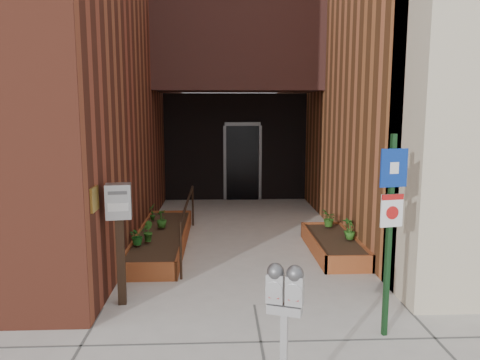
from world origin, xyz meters
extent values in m
plane|color=#9E9991|center=(0.00, 0.00, 0.00)|extent=(80.00, 80.00, 0.00)
cube|color=#9A572C|center=(6.00, 7.15, 5.00)|extent=(8.00, 13.70, 10.00)
cube|color=#BFB193|center=(2.55, 0.20, 2.20)|extent=(1.10, 1.20, 4.40)
cube|color=black|center=(0.00, 6.00, 4.00)|extent=(4.20, 2.00, 2.00)
cube|color=black|center=(0.00, 7.40, 1.50)|extent=(4.00, 0.30, 3.00)
cube|color=black|center=(0.20, 7.22, 1.05)|extent=(0.90, 0.06, 2.10)
cube|color=#B79338|center=(-1.99, -0.20, 1.50)|extent=(0.04, 0.30, 0.30)
cube|color=maroon|center=(-1.55, 0.92, 0.15)|extent=(0.90, 0.04, 0.30)
cube|color=maroon|center=(-1.55, 4.48, 0.15)|extent=(0.90, 0.04, 0.30)
cube|color=maroon|center=(-1.98, 2.70, 0.15)|extent=(0.04, 3.60, 0.30)
cube|color=maroon|center=(-1.12, 2.70, 0.15)|extent=(0.04, 3.60, 0.30)
cube|color=black|center=(-1.55, 2.70, 0.13)|extent=(0.82, 3.52, 0.26)
cube|color=maroon|center=(1.60, 1.12, 0.15)|extent=(0.80, 0.04, 0.30)
cube|color=maroon|center=(1.60, 3.28, 0.15)|extent=(0.80, 0.04, 0.30)
cube|color=maroon|center=(1.22, 2.20, 0.15)|extent=(0.04, 2.20, 0.30)
cube|color=maroon|center=(1.98, 2.20, 0.15)|extent=(0.04, 2.20, 0.30)
cube|color=black|center=(1.60, 2.20, 0.13)|extent=(0.72, 2.12, 0.26)
cylinder|color=black|center=(-1.05, 1.00, 0.45)|extent=(0.04, 0.04, 0.90)
cylinder|color=black|center=(-1.05, 4.30, 0.45)|extent=(0.04, 0.04, 0.90)
cylinder|color=black|center=(-1.05, 2.65, 0.88)|extent=(0.04, 3.30, 0.04)
cube|color=#AEAEB1|center=(0.07, -2.30, 0.98)|extent=(0.30, 0.20, 0.08)
cube|color=#AEAEB1|center=(0.00, -2.27, 1.15)|extent=(0.17, 0.14, 0.25)
sphere|color=#59595B|center=(0.00, -2.27, 1.29)|extent=(0.14, 0.14, 0.14)
cube|color=white|center=(-0.02, -2.32, 1.17)|extent=(0.08, 0.03, 0.05)
cube|color=#B21414|center=(-0.02, -2.32, 1.09)|extent=(0.08, 0.03, 0.03)
cube|color=#AEAEB1|center=(0.15, -2.33, 1.15)|extent=(0.17, 0.14, 0.25)
sphere|color=#59595B|center=(0.15, -2.33, 1.29)|extent=(0.14, 0.14, 0.14)
cube|color=white|center=(0.13, -2.37, 1.17)|extent=(0.08, 0.03, 0.05)
cube|color=#B21414|center=(0.13, -2.37, 1.09)|extent=(0.08, 0.03, 0.03)
cube|color=#133417|center=(1.45, -0.88, 1.16)|extent=(0.06, 0.06, 2.33)
cube|color=navy|center=(1.45, -0.92, 1.96)|extent=(0.32, 0.08, 0.42)
cube|color=white|center=(1.45, -0.92, 1.96)|extent=(0.11, 0.03, 0.13)
cube|color=white|center=(1.45, -0.92, 1.48)|extent=(0.26, 0.07, 0.37)
cube|color=#B21414|center=(1.45, -0.92, 1.64)|extent=(0.26, 0.06, 0.06)
cylinder|color=#B21414|center=(1.45, -0.93, 1.46)|extent=(0.15, 0.04, 0.15)
cube|color=black|center=(-1.77, 0.13, 0.59)|extent=(0.12, 0.12, 1.19)
cube|color=#A8A8AA|center=(-1.77, 0.13, 1.41)|extent=(0.35, 0.28, 0.45)
cube|color=#59595B|center=(-1.75, 0.00, 1.54)|extent=(0.24, 0.04, 0.04)
cube|color=white|center=(-1.75, 0.00, 1.35)|extent=(0.26, 0.05, 0.11)
imported|color=#19591A|center=(-1.85, 1.87, 0.46)|extent=(0.41, 0.41, 0.32)
imported|color=#265D1A|center=(-1.71, 2.07, 0.48)|extent=(0.26, 0.26, 0.35)
imported|color=#245C1A|center=(-1.58, 3.00, 0.48)|extent=(0.28, 0.28, 0.35)
imported|color=#1D5317|center=(-1.85, 3.63, 0.47)|extent=(0.20, 0.20, 0.34)
imported|color=#2A631C|center=(1.85, 2.04, 0.46)|extent=(0.22, 0.22, 0.33)
imported|color=#205117|center=(1.85, 2.21, 0.48)|extent=(0.26, 0.26, 0.36)
imported|color=#285819|center=(1.68, 2.92, 0.47)|extent=(0.32, 0.32, 0.34)
camera|label=1|loc=(-0.45, -5.89, 2.61)|focal=35.00mm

